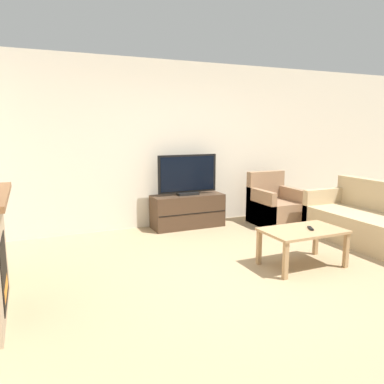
{
  "coord_description": "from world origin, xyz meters",
  "views": [
    {
      "loc": [
        -2.28,
        -3.26,
        1.63
      ],
      "look_at": [
        -0.46,
        0.89,
        0.85
      ],
      "focal_mm": 35.0,
      "sensor_mm": 36.0,
      "label": 1
    }
  ],
  "objects_px": {
    "tv": "(188,176)",
    "remote": "(311,228)",
    "coffee_table": "(303,234)",
    "tv_stand": "(188,211)",
    "armchair": "(274,207)"
  },
  "relations": [
    {
      "from": "tv",
      "to": "coffee_table",
      "type": "distance_m",
      "value": 2.3
    },
    {
      "from": "armchair",
      "to": "remote",
      "type": "bearing_deg",
      "value": -113.77
    },
    {
      "from": "tv",
      "to": "remote",
      "type": "distance_m",
      "value": 2.34
    },
    {
      "from": "tv",
      "to": "remote",
      "type": "xyz_separation_m",
      "value": [
        0.64,
        -2.21,
        -0.39
      ]
    },
    {
      "from": "tv",
      "to": "armchair",
      "type": "xyz_separation_m",
      "value": [
        1.44,
        -0.4,
        -0.57
      ]
    },
    {
      "from": "tv_stand",
      "to": "remote",
      "type": "xyz_separation_m",
      "value": [
        0.64,
        -2.21,
        0.19
      ]
    },
    {
      "from": "tv",
      "to": "remote",
      "type": "bearing_deg",
      "value": -73.89
    },
    {
      "from": "remote",
      "to": "tv",
      "type": "bearing_deg",
      "value": 132.66
    },
    {
      "from": "tv",
      "to": "armchair",
      "type": "relative_size",
      "value": 1.16
    },
    {
      "from": "tv_stand",
      "to": "tv",
      "type": "distance_m",
      "value": 0.58
    },
    {
      "from": "tv_stand",
      "to": "tv",
      "type": "height_order",
      "value": "tv"
    },
    {
      "from": "tv_stand",
      "to": "tv",
      "type": "xyz_separation_m",
      "value": [
        0.0,
        -0.0,
        0.58
      ]
    },
    {
      "from": "coffee_table",
      "to": "remote",
      "type": "xyz_separation_m",
      "value": [
        0.09,
        -0.03,
        0.07
      ]
    },
    {
      "from": "coffee_table",
      "to": "remote",
      "type": "height_order",
      "value": "remote"
    },
    {
      "from": "tv_stand",
      "to": "remote",
      "type": "relative_size",
      "value": 7.79
    }
  ]
}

